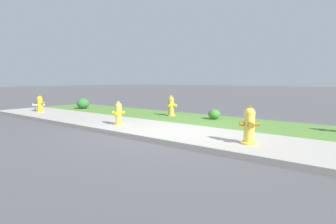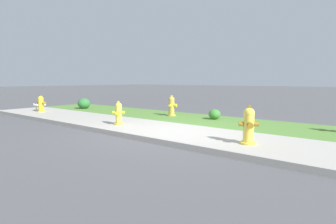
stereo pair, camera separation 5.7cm
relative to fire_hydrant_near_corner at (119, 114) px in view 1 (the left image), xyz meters
name	(u,v)px [view 1 (the left image)]	position (x,y,z in m)	size (l,w,h in m)	color
ground_plane	(174,132)	(1.93, 0.15, -0.34)	(120.00, 120.00, 0.00)	#515154
sidewalk_pavement	(174,131)	(1.93, 0.15, -0.33)	(18.00, 2.28, 0.01)	#ADA89E
grass_verge	(216,121)	(1.93, 2.48, -0.33)	(18.00, 2.39, 0.01)	#568438
street_curb	(141,137)	(1.93, -1.08, -0.28)	(18.00, 0.16, 0.12)	#ADA89E
fire_hydrant_near_corner	(119,114)	(0.00, 0.00, 0.00)	(0.35, 0.33, 0.71)	yellow
fire_hydrant_by_grass_verge	(171,106)	(0.04, 2.57, 0.03)	(0.38, 0.41, 0.77)	gold
fire_hydrant_at_driveway	(40,104)	(-5.03, 0.18, 0.00)	(0.40, 0.38, 0.72)	yellow
fire_hydrant_mid_block	(249,126)	(3.96, 0.01, 0.05)	(0.38, 0.38, 0.81)	yellow
small_white_dog	(39,105)	(-5.63, 0.43, -0.11)	(0.30, 0.48, 0.38)	silver
shrub_bush_near_lamp	(214,114)	(1.74, 2.75, -0.17)	(0.41, 0.41, 0.35)	#3D7F33
shrub_bush_mid_verge	(83,103)	(-4.75, 2.07, -0.09)	(0.57, 0.57, 0.49)	#337538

